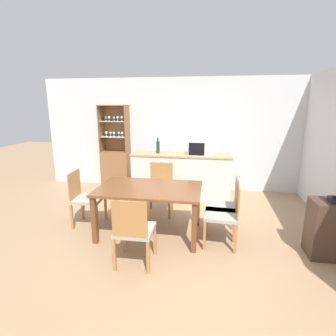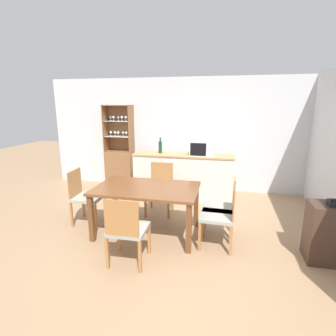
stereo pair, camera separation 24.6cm
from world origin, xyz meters
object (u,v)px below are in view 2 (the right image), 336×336
at_px(dining_chair_side_left_far, 85,196).
at_px(side_cabinet, 334,234).
at_px(dining_chair_head_near, 127,229).
at_px(dining_chair_side_right_near, 221,215).
at_px(display_cabinet, 120,162).
at_px(dining_chair_head_far, 160,188).
at_px(dining_table, 147,193).
at_px(microwave, 202,148).
at_px(dining_chair_side_right_far, 221,207).
at_px(wine_bottle, 160,147).

relative_size(dining_chair_side_left_far, side_cabinet, 1.19).
distance_m(dining_chair_head_near, dining_chair_side_right_near, 1.31).
distance_m(display_cabinet, dining_chair_head_far, 1.94).
distance_m(dining_table, dining_chair_side_right_near, 1.14).
xyz_separation_m(microwave, side_cabinet, (1.85, -1.89, -0.71)).
xyz_separation_m(dining_chair_side_left_far, dining_chair_side_right_far, (2.24, 0.00, 0.00)).
bearing_deg(wine_bottle, dining_chair_side_right_far, -49.63).
distance_m(dining_chair_side_left_far, dining_chair_side_right_near, 2.26).
bearing_deg(display_cabinet, dining_chair_side_right_far, -39.89).
relative_size(display_cabinet, dining_chair_head_near, 2.13).
bearing_deg(microwave, dining_chair_head_near, -105.12).
distance_m(display_cabinet, dining_chair_head_near, 3.33).
xyz_separation_m(dining_chair_head_near, microwave, (0.68, 2.50, 0.63)).
distance_m(dining_table, wine_bottle, 1.78).
xyz_separation_m(dining_chair_side_right_far, dining_chair_side_right_near, (-0.00, -0.29, 0.00)).
relative_size(display_cabinet, dining_table, 1.26).
relative_size(dining_table, dining_chair_head_near, 1.69).
distance_m(dining_chair_head_near, dining_chair_side_right_far, 1.48).
height_order(display_cabinet, dining_chair_side_left_far, display_cabinet).
bearing_deg(dining_chair_head_near, side_cabinet, 12.17).
bearing_deg(dining_chair_head_far, microwave, -130.30).
bearing_deg(dining_chair_side_left_far, microwave, 126.81).
height_order(dining_table, dining_chair_side_right_far, dining_chair_side_right_far).
height_order(dining_chair_side_left_far, microwave, microwave).
xyz_separation_m(display_cabinet, microwave, (2.03, -0.54, 0.51)).
distance_m(wine_bottle, side_cabinet, 3.43).
xyz_separation_m(dining_table, dining_chair_head_far, (-0.00, 0.83, -0.19)).
bearing_deg(microwave, side_cabinet, -45.60).
relative_size(display_cabinet, dining_chair_head_far, 2.13).
relative_size(dining_chair_head_near, wine_bottle, 2.74).
relative_size(dining_chair_side_left_far, wine_bottle, 2.74).
xyz_separation_m(dining_table, dining_chair_side_left_far, (-1.12, 0.14, -0.19)).
bearing_deg(display_cabinet, wine_bottle, -23.67).
relative_size(dining_table, dining_chair_head_far, 1.69).
relative_size(dining_chair_side_left_far, microwave, 1.87).
relative_size(display_cabinet, wine_bottle, 5.84).
height_order(display_cabinet, dining_table, display_cabinet).
height_order(dining_table, microwave, microwave).
xyz_separation_m(dining_table, dining_chair_side_right_far, (1.12, 0.14, -0.19)).
xyz_separation_m(dining_chair_side_right_far, side_cabinet, (1.41, -0.36, -0.08)).
relative_size(dining_table, microwave, 3.17).
distance_m(dining_chair_side_right_near, microwave, 1.98).
xyz_separation_m(dining_table, microwave, (0.68, 1.67, 0.44)).
bearing_deg(dining_chair_side_right_far, side_cabinet, -102.96).
distance_m(dining_chair_side_left_far, microwave, 2.44).
xyz_separation_m(dining_chair_side_left_far, microwave, (1.80, 1.53, 0.63)).
xyz_separation_m(dining_chair_head_far, microwave, (0.68, 0.84, 0.63)).
bearing_deg(microwave, dining_chair_head_far, -128.78).
bearing_deg(dining_chair_side_left_far, dining_chair_side_right_far, 86.41).
bearing_deg(side_cabinet, dining_chair_head_far, 157.50).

